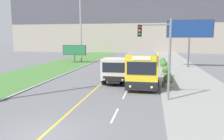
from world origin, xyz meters
TOP-DOWN VIEW (x-y plane):
  - ground_plane at (0.00, 0.00)m, footprint 300.00×300.00m
  - lane_marking_centre at (0.32, 1.45)m, footprint 2.88×140.00m
  - apartment_block_background at (0.00, 60.07)m, footprint 80.00×8.04m
  - city_bus at (3.96, 11.01)m, footprint 2.71×5.70m
  - dump_truck at (1.43, 12.31)m, footprint 2.49×6.77m
  - car_distant at (3.95, 32.23)m, footprint 1.80×4.30m
  - utility_pole_far at (-8.07, 29.76)m, footprint 1.80×0.28m
  - traffic_light_mast at (5.26, 6.74)m, footprint 2.28×0.32m
  - billboard_large at (10.00, 25.02)m, footprint 6.55×0.24m
  - billboard_small at (-8.73, 27.96)m, footprint 4.24×0.24m
  - planter_round_near at (6.21, 10.91)m, footprint 1.09×1.09m
  - planter_round_second at (6.33, 16.26)m, footprint 1.14×1.14m
  - planter_round_third at (6.32, 21.62)m, footprint 1.24×1.24m
  - planter_round_far at (6.40, 26.98)m, footprint 1.14×1.14m

SIDE VIEW (x-z plane):
  - ground_plane at x=0.00m, z-range 0.00..0.00m
  - lane_marking_centre at x=0.32m, z-range 0.00..0.01m
  - planter_round_far at x=6.40m, z-range 0.00..1.16m
  - planter_round_near at x=6.21m, z-range 0.00..1.17m
  - planter_round_second at x=6.33m, z-range 0.00..1.21m
  - planter_round_third at x=6.32m, z-range -0.01..1.28m
  - car_distant at x=3.95m, z-range -0.04..1.41m
  - dump_truck at x=1.43m, z-range 0.02..2.48m
  - city_bus at x=3.96m, z-range 0.02..3.10m
  - billboard_small at x=-8.73m, z-range 0.61..3.75m
  - traffic_light_mast at x=5.26m, z-range 0.78..6.44m
  - billboard_large at x=10.00m, z-range 1.98..8.93m
  - utility_pole_far at x=-8.07m, z-range 0.06..11.95m
  - apartment_block_background at x=0.00m, z-range 0.00..24.68m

